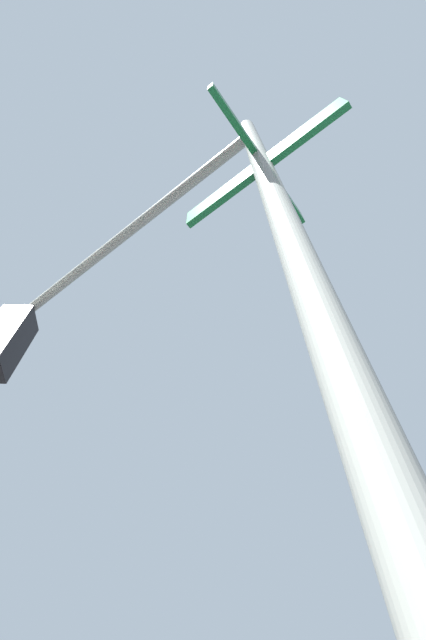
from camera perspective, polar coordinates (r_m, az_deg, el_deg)
The scene contains 1 object.
traffic_signal_near at distance 2.86m, azimuth -14.02°, elevation 2.77°, with size 2.27×2.71×5.56m.
Camera 1 is at (-7.53, -6.92, 1.53)m, focal length 24.87 mm.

